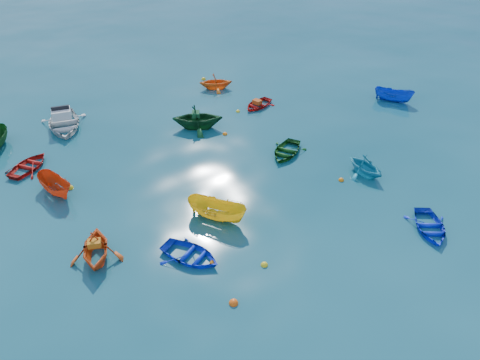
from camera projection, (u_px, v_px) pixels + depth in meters
ground at (302, 233)px, 22.58m from camera, size 160.00×160.00×0.00m
dinghy_blue_sw at (191, 258)px, 21.17m from camera, size 3.05×3.47×0.60m
dinghy_blue_se at (429, 230)px, 22.80m from camera, size 3.35×3.47×0.59m
dinghy_orange_w at (98, 258)px, 21.15m from camera, size 3.37×3.55×1.47m
sampan_yellow_mid at (217, 219)px, 23.51m from camera, size 2.61×3.37×1.24m
dinghy_green_e at (286, 154)px, 28.72m from camera, size 3.54×3.19×0.60m
dinghy_cyan_se at (364, 174)px, 26.87m from camera, size 2.29×2.61×1.29m
dinghy_red_nw at (30, 168)px, 27.37m from camera, size 3.42×3.18×0.58m
sampan_orange_n at (57, 193)px, 25.33m from camera, size 1.50×3.01×1.11m
dinghy_green_n at (198, 128)px, 31.49m from camera, size 4.35×4.23×1.75m
dinghy_red_ne at (258, 106)px, 34.25m from camera, size 2.94×2.41×0.53m
sampan_blue_far at (393, 101)px, 35.04m from camera, size 2.31×3.03×1.11m
dinghy_orange_far at (216, 89)px, 36.92m from camera, size 3.30×3.18×1.34m
motorboat_white at (65, 128)px, 31.53m from camera, size 4.23×5.01×1.49m
tarp_orange_a at (94, 243)px, 20.70m from camera, size 0.70×0.64×0.28m
tarp_green_b at (196, 114)px, 30.91m from camera, size 0.77×0.81×0.31m
tarp_orange_b at (257, 102)px, 33.96m from camera, size 0.58×0.68×0.29m
buoy_or_a at (234, 303)px, 19.00m from camera, size 0.39×0.39×0.39m
buoy_ye_a at (264, 265)px, 20.80m from camera, size 0.33×0.33×0.33m
buoy_or_c at (213, 264)px, 20.88m from camera, size 0.33×0.33×0.33m
buoy_ye_c at (238, 112)px, 33.53m from camera, size 0.29×0.29×0.29m
buoy_or_d at (341, 180)px, 26.32m from camera, size 0.32×0.32×0.32m
buoy_ye_d at (70, 188)px, 25.68m from camera, size 0.38×0.38×0.38m
buoy_or_e at (225, 134)px, 30.75m from camera, size 0.32×0.32×0.32m
buoy_ye_e at (204, 79)px, 38.48m from camera, size 0.37×0.37×0.37m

